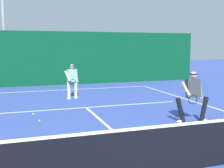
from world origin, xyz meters
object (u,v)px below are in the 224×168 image
Objects in this scene: player_far at (72,80)px; light_pole at (3,15)px; tennis_ball at (33,114)px; tennis_ball_extra at (39,121)px; player_near at (193,95)px.

player_far is 8.07m from light_pole.
player_far is 3.48m from tennis_ball.
tennis_ball_extra is (0.14, -1.05, 0.00)m from tennis_ball.
light_pole is (-1.18, 9.29, 4.41)m from tennis_ball.
tennis_ball_extra is at bearing -82.38° from tennis_ball.
player_near is 1.02× the size of player_far.
player_far is 4.30m from tennis_ball_extra.
player_near is at bearing -19.24° from tennis_ball_extra.
light_pole is (-6.04, 11.98, 3.53)m from player_near.
player_far reaches higher than tennis_ball.
light_pole reaches higher than player_far.
player_far is (-2.91, 5.45, -0.02)m from player_near.
player_near reaches higher than player_far.
tennis_ball is 1.06m from tennis_ball_extra.
player_far is 24.76× the size of tennis_ball_extra.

